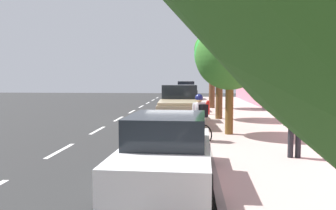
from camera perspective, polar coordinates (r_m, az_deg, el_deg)
name	(u,v)px	position (r m, az deg, el deg)	size (l,w,h in m)	color
ground	(170,121)	(18.23, 0.39, -2.66)	(68.97, 68.97, 0.00)	#2B2B2B
sidewalk	(245,120)	(18.40, 12.96, -2.49)	(4.49, 43.10, 0.14)	#B09C93
curb_edge	(202,120)	(18.19, 5.69, -2.48)	(0.16, 43.10, 0.14)	gray
lane_stripe_centre	(119,119)	(19.18, -8.38, -2.33)	(0.14, 44.20, 0.01)	white
lane_stripe_bike_edge	(174,121)	(18.21, 1.06, -2.65)	(0.12, 43.10, 0.01)	white
building_facade	(295,74)	(18.81, 20.64, 4.87)	(0.50, 43.10, 4.98)	#BB6B7F
parked_sedan_white_nearest	(167,151)	(7.15, -0.09, -7.77)	(1.96, 4.46, 1.52)	white
parked_pickup_tan_second	(179,107)	(16.36, 1.93, -0.31)	(2.22, 5.39, 1.95)	tan
parked_sedan_red_mid	(185,101)	(22.65, 2.85, 0.65)	(2.07, 4.51, 1.52)	maroon
parked_sedan_grey_far	(186,96)	(29.25, 3.11, 1.51)	(2.00, 4.48, 1.52)	slate
parked_suv_dark_blue_farthest	(186,90)	(35.47, 3.01, 2.48)	(2.11, 4.77, 1.99)	navy
bicycle_at_curb	(193,132)	(12.12, 4.26, -4.55)	(1.33, 1.16, 0.74)	black
cyclist_with_backpack	(200,114)	(11.57, 5.36, -1.47)	(0.54, 0.55, 1.75)	#C6B284
street_tree_mid_block	(230,57)	(13.08, 10.45, 7.94)	(2.62, 2.62, 4.21)	brown
street_tree_far_end	(220,55)	(18.08, 8.72, 8.37)	(2.66, 2.66, 4.84)	brown
street_tree_corner	(212,50)	(24.77, 7.51, 9.18)	(2.60, 2.60, 5.51)	brown
pedestrian_on_phone	(295,121)	(9.66, 20.71, -2.52)	(0.62, 0.25, 1.76)	black
fire_hydrant	(208,107)	(20.21, 6.77, -0.38)	(0.22, 0.22, 0.84)	red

